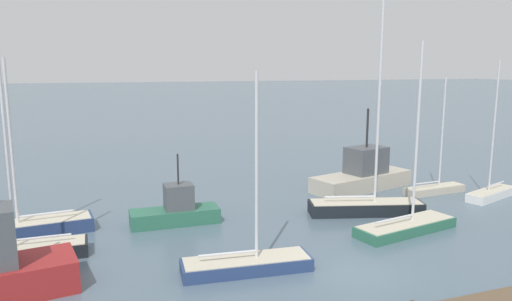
# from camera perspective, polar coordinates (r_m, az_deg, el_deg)

# --- Properties ---
(ground_plane) EXTENTS (600.00, 600.00, 0.00)m
(ground_plane) POSITION_cam_1_polar(r_m,az_deg,el_deg) (22.64, 11.77, -14.23)
(ground_plane) COLOR slate
(sailboat_0) EXTENTS (7.36, 3.75, 13.70)m
(sailboat_0) POSITION_cam_1_polar(r_m,az_deg,el_deg) (31.20, 13.00, -6.23)
(sailboat_0) COLOR black
(sailboat_0) RESTS_ON ground_plane
(sailboat_1) EXTENTS (6.61, 3.02, 10.60)m
(sailboat_1) POSITION_cam_1_polar(r_m,az_deg,el_deg) (28.48, 17.49, -8.37)
(sailboat_1) COLOR #2D6B51
(sailboat_1) RESTS_ON ground_plane
(sailboat_2) EXTENTS (6.06, 2.27, 9.04)m
(sailboat_2) POSITION_cam_1_polar(r_m,az_deg,el_deg) (22.31, -1.13, -13.18)
(sailboat_2) COLOR navy
(sailboat_2) RESTS_ON ground_plane
(sailboat_4) EXTENTS (6.81, 2.54, 9.70)m
(sailboat_4) POSITION_cam_1_polar(r_m,az_deg,el_deg) (29.49, -25.48, -8.19)
(sailboat_4) COLOR navy
(sailboat_4) RESTS_ON ground_plane
(sailboat_5) EXTENTS (5.02, 1.49, 8.51)m
(sailboat_5) POSITION_cam_1_polar(r_m,az_deg,el_deg) (37.71, 20.58, -4.18)
(sailboat_5) COLOR #BCB29E
(sailboat_5) RESTS_ON ground_plane
(sailboat_6) EXTENTS (4.98, 2.74, 9.69)m
(sailboat_6) POSITION_cam_1_polar(r_m,az_deg,el_deg) (37.86, 26.28, -4.45)
(sailboat_6) COLOR white
(sailboat_6) RESTS_ON ground_plane
(sailboat_7) EXTENTS (5.65, 1.66, 10.15)m
(sailboat_7) POSITION_cam_1_polar(r_m,az_deg,el_deg) (26.04, -25.80, -10.61)
(sailboat_7) COLOR black
(sailboat_7) RESTS_ON ground_plane
(fishing_boat_0) EXTENTS (5.23, 1.89, 4.20)m
(fishing_boat_0) POSITION_cam_1_polar(r_m,az_deg,el_deg) (28.95, -9.54, -7.08)
(fishing_boat_0) COLOR #2D6B51
(fishing_boat_0) RESTS_ON ground_plane
(fishing_boat_1) EXTENTS (8.80, 4.71, 6.14)m
(fishing_boat_1) POSITION_cam_1_polar(r_m,az_deg,el_deg) (37.46, 12.66, -2.81)
(fishing_boat_1) COLOR #BCB29E
(fishing_boat_1) RESTS_ON ground_plane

